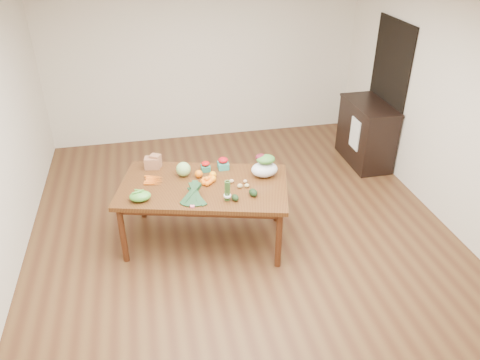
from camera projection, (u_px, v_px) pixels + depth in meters
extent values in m
plane|color=brown|center=(244.00, 239.00, 5.55)|extent=(6.00, 6.00, 0.00)
cube|color=silver|center=(204.00, 57.00, 7.40)|extent=(5.00, 0.02, 2.70)
cube|color=silver|center=(459.00, 116.00, 5.32)|extent=(0.02, 6.00, 2.70)
cube|color=#553213|center=(205.00, 213.00, 5.36)|extent=(2.04, 1.46, 0.75)
cube|color=black|center=(387.00, 94.00, 6.82)|extent=(0.02, 1.00, 2.10)
cube|color=black|center=(366.00, 133.00, 7.02)|extent=(0.52, 1.02, 0.94)
cube|color=white|center=(355.00, 134.00, 6.81)|extent=(0.02, 0.28, 0.45)
sphere|color=#85B166|center=(183.00, 169.00, 5.31)|extent=(0.17, 0.17, 0.17)
sphere|color=orange|center=(199.00, 174.00, 5.29)|extent=(0.09, 0.09, 0.09)
sphere|color=#FF9C0F|center=(213.00, 175.00, 5.29)|extent=(0.08, 0.08, 0.08)
sphere|color=orange|center=(213.00, 179.00, 5.21)|extent=(0.07, 0.07, 0.07)
ellipsoid|color=#549D35|center=(140.00, 196.00, 4.88)|extent=(0.23, 0.17, 0.10)
ellipsoid|color=#D3C57A|center=(228.00, 184.00, 5.14)|extent=(0.05, 0.04, 0.04)
ellipsoid|color=tan|center=(240.00, 186.00, 5.11)|extent=(0.06, 0.05, 0.05)
ellipsoid|color=#DAB07E|center=(245.00, 181.00, 5.20)|extent=(0.05, 0.04, 0.04)
ellipsoid|color=tan|center=(232.00, 181.00, 5.20)|extent=(0.05, 0.05, 0.04)
ellipsoid|color=tan|center=(247.00, 185.00, 5.12)|extent=(0.05, 0.05, 0.04)
ellipsoid|color=black|center=(235.00, 198.00, 4.88)|extent=(0.09, 0.12, 0.07)
ellipsoid|color=black|center=(253.00, 193.00, 4.96)|extent=(0.11, 0.14, 0.08)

